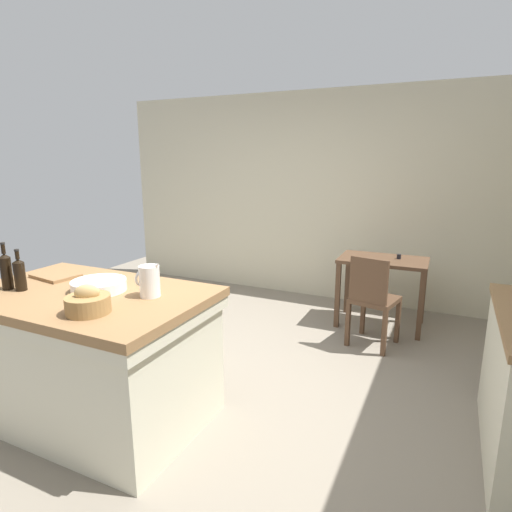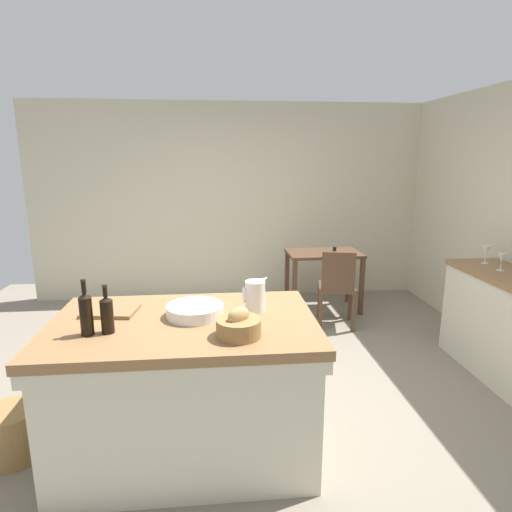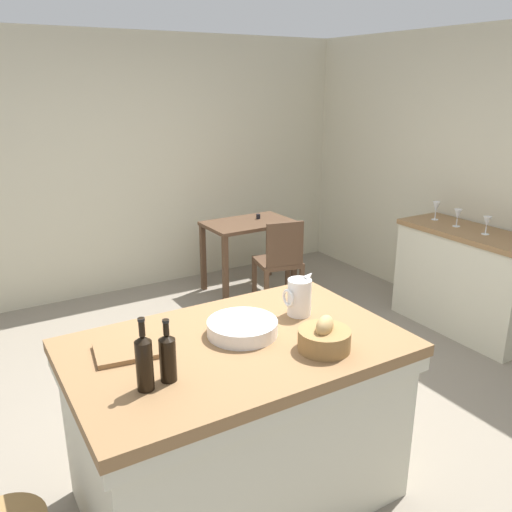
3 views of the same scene
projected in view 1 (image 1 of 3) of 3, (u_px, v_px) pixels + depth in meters
ground_plane at (203, 382)px, 3.42m from camera, size 6.76×6.76×0.00m
wall_back at (308, 197)px, 5.42m from camera, size 5.32×0.12×2.60m
island_table at (91, 351)px, 2.88m from camera, size 1.63×1.03×0.92m
writing_desk at (383, 270)px, 4.47m from camera, size 0.91×0.58×0.80m
wooden_chair at (372, 298)px, 3.98m from camera, size 0.47×0.47×0.90m
pitcher at (150, 281)px, 2.68m from camera, size 0.17×0.13×0.24m
wash_bowl at (99, 285)px, 2.80m from camera, size 0.36×0.36×0.07m
bread_basket at (88, 303)px, 2.40m from camera, size 0.25×0.25×0.17m
cutting_board at (56, 276)px, 3.13m from camera, size 0.36×0.28×0.02m
wine_bottle_dark at (20, 274)px, 2.80m from camera, size 0.07×0.07×0.28m
wine_bottle_amber at (6, 270)px, 2.82m from camera, size 0.07×0.07×0.32m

